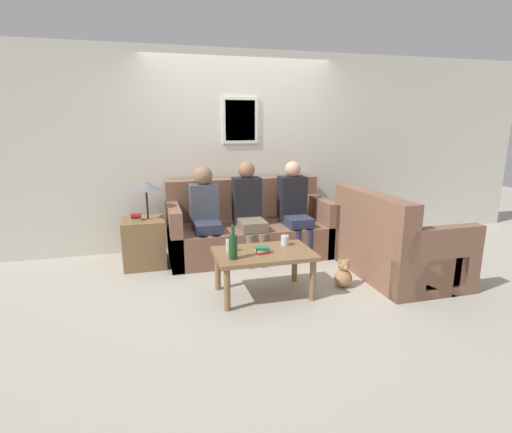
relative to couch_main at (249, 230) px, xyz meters
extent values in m
plane|color=#ADA899|center=(0.00, -0.56, -0.32)|extent=(16.00, 16.00, 0.00)
cube|color=silver|center=(0.00, 0.48, 0.98)|extent=(9.00, 0.06, 2.60)
cube|color=silver|center=(0.00, 0.43, 1.38)|extent=(0.48, 0.02, 0.60)
cube|color=beige|center=(0.00, 0.43, 1.38)|extent=(0.40, 0.01, 0.52)
cube|color=brown|center=(0.00, -0.07, -0.11)|extent=(2.04, 0.93, 0.41)
cube|color=brown|center=(0.00, 0.30, 0.36)|extent=(2.04, 0.20, 0.54)
cube|color=brown|center=(-0.95, -0.07, 0.04)|extent=(0.14, 0.93, 0.71)
cube|color=brown|center=(0.95, -0.07, 0.04)|extent=(0.14, 0.93, 0.71)
cube|color=brown|center=(1.44, -1.17, -0.11)|extent=(0.93, 1.36, 0.41)
cube|color=brown|center=(1.07, -1.17, 0.36)|extent=(0.20, 1.36, 0.54)
cube|color=brown|center=(1.44, -1.78, 0.04)|extent=(0.93, 0.14, 0.71)
cube|color=brown|center=(1.44, -0.55, 0.04)|extent=(0.93, 0.14, 0.71)
cube|color=olive|center=(-0.17, -1.29, 0.11)|extent=(0.96, 0.61, 0.04)
cylinder|color=olive|center=(-0.59, -1.53, -0.11)|extent=(0.06, 0.06, 0.41)
cylinder|color=olive|center=(0.24, -1.53, -0.11)|extent=(0.06, 0.06, 0.41)
cylinder|color=olive|center=(-0.59, -1.04, -0.11)|extent=(0.06, 0.06, 0.41)
cylinder|color=olive|center=(0.24, -1.04, -0.11)|extent=(0.06, 0.06, 0.41)
cube|color=olive|center=(-1.31, -0.11, -0.03)|extent=(0.48, 0.48, 0.57)
cylinder|color=#262628|center=(-1.25, -0.11, 0.44)|extent=(0.02, 0.02, 0.37)
cone|color=slate|center=(-1.25, -0.11, 0.65)|extent=(0.33, 0.33, 0.10)
cube|color=beige|center=(-1.38, -0.14, 0.27)|extent=(0.12, 0.08, 0.03)
cube|color=black|center=(-1.38, -0.14, 0.29)|extent=(0.11, 0.09, 0.02)
cube|color=red|center=(-1.38, -0.14, 0.32)|extent=(0.12, 0.10, 0.03)
cylinder|color=#19421E|center=(-0.51, -1.41, 0.25)|extent=(0.08, 0.08, 0.23)
cylinder|color=#19421E|center=(-0.51, -1.41, 0.41)|extent=(0.03, 0.03, 0.10)
cylinder|color=silver|center=(0.09, -1.14, 0.18)|extent=(0.08, 0.08, 0.10)
cube|color=red|center=(-0.20, -1.31, 0.14)|extent=(0.15, 0.14, 0.02)
cube|color=beige|center=(-0.20, -1.31, 0.16)|extent=(0.15, 0.11, 0.02)
cube|color=#237547|center=(-0.20, -1.31, 0.18)|extent=(0.14, 0.11, 0.03)
cylinder|color=#BCBCC1|center=(-0.50, -1.20, 0.19)|extent=(0.07, 0.07, 0.12)
cube|color=#2D334C|center=(-0.58, -0.26, 0.14)|extent=(0.31, 0.41, 0.14)
cylinder|color=#2D334C|center=(-0.66, -0.46, -0.11)|extent=(0.11, 0.11, 0.41)
cylinder|color=#2D334C|center=(-0.50, -0.46, -0.11)|extent=(0.11, 0.11, 0.41)
cube|color=#474C56|center=(-0.58, -0.05, 0.39)|extent=(0.34, 0.22, 0.49)
sphere|color=#8C664C|center=(-0.58, -0.05, 0.73)|extent=(0.23, 0.23, 0.23)
cube|color=#756651|center=(-0.04, -0.29, 0.14)|extent=(0.31, 0.47, 0.14)
cylinder|color=#756651|center=(-0.12, -0.52, -0.11)|extent=(0.11, 0.11, 0.41)
cylinder|color=#756651|center=(0.04, -0.52, -0.11)|extent=(0.11, 0.11, 0.41)
cube|color=black|center=(-0.04, -0.05, 0.42)|extent=(0.34, 0.22, 0.55)
sphere|color=#8C664C|center=(-0.04, -0.05, 0.79)|extent=(0.21, 0.21, 0.21)
cube|color=#2D334C|center=(0.56, -0.29, 0.14)|extent=(0.31, 0.41, 0.14)
cylinder|color=#2D334C|center=(0.48, -0.49, -0.11)|extent=(0.11, 0.11, 0.41)
cylinder|color=#2D334C|center=(0.64, -0.49, -0.11)|extent=(0.11, 0.11, 0.41)
cube|color=black|center=(0.56, -0.08, 0.41)|extent=(0.34, 0.22, 0.55)
sphere|color=tan|center=(0.56, -0.08, 0.78)|extent=(0.20, 0.20, 0.20)
sphere|color=#A87A51|center=(0.68, -1.32, -0.22)|extent=(0.19, 0.19, 0.19)
sphere|color=#A87A51|center=(0.68, -1.32, -0.08)|extent=(0.12, 0.12, 0.12)
sphere|color=#A87A51|center=(0.64, -1.32, -0.04)|extent=(0.04, 0.04, 0.04)
sphere|color=#A87A51|center=(0.72, -1.32, -0.04)|extent=(0.04, 0.04, 0.04)
sphere|color=tan|center=(0.68, -1.37, -0.09)|extent=(0.05, 0.05, 0.05)
camera|label=1|loc=(-1.23, -4.84, 1.37)|focal=28.00mm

